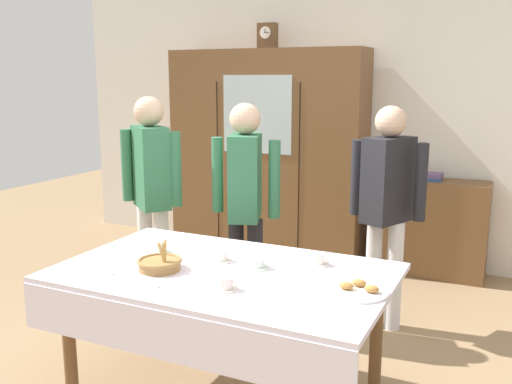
# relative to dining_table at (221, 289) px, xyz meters

# --- Properties ---
(ground_plane) EXTENTS (12.00, 12.00, 0.00)m
(ground_plane) POSITION_rel_dining_table_xyz_m (0.00, 0.24, -0.66)
(ground_plane) COLOR #997A56
(ground_plane) RESTS_ON ground
(back_wall) EXTENTS (6.40, 0.10, 2.70)m
(back_wall) POSITION_rel_dining_table_xyz_m (0.00, 2.89, 0.69)
(back_wall) COLOR silver
(back_wall) RESTS_ON ground
(dining_table) EXTENTS (1.76, 1.08, 0.76)m
(dining_table) POSITION_rel_dining_table_xyz_m (0.00, 0.00, 0.00)
(dining_table) COLOR brown
(dining_table) RESTS_ON ground
(wall_cabinet) EXTENTS (1.95, 0.46, 2.02)m
(wall_cabinet) POSITION_rel_dining_table_xyz_m (-0.90, 2.59, 0.35)
(wall_cabinet) COLOR brown
(wall_cabinet) RESTS_ON ground
(mantel_clock) EXTENTS (0.18, 0.11, 0.24)m
(mantel_clock) POSITION_rel_dining_table_xyz_m (-0.90, 2.59, 1.48)
(mantel_clock) COLOR brown
(mantel_clock) RESTS_ON wall_cabinet
(bookshelf_low) EXTENTS (0.95, 0.35, 0.87)m
(bookshelf_low) POSITION_rel_dining_table_xyz_m (0.70, 2.64, -0.23)
(bookshelf_low) COLOR brown
(bookshelf_low) RESTS_ON ground
(book_stack) EXTENTS (0.15, 0.21, 0.06)m
(book_stack) POSITION_rel_dining_table_xyz_m (0.70, 2.64, 0.24)
(book_stack) COLOR #2D5184
(book_stack) RESTS_ON bookshelf_low
(tea_cup_near_left) EXTENTS (0.13, 0.13, 0.06)m
(tea_cup_near_left) POSITION_rel_dining_table_xyz_m (0.14, -0.21, 0.12)
(tea_cup_near_left) COLOR white
(tea_cup_near_left) RESTS_ON dining_table
(tea_cup_far_right) EXTENTS (0.13, 0.13, 0.06)m
(tea_cup_far_right) POSITION_rel_dining_table_xyz_m (-0.48, 0.14, 0.12)
(tea_cup_far_right) COLOR silver
(tea_cup_far_right) RESTS_ON dining_table
(tea_cup_back_edge) EXTENTS (0.13, 0.13, 0.06)m
(tea_cup_back_edge) POSITION_rel_dining_table_xyz_m (-0.09, 0.16, 0.12)
(tea_cup_back_edge) COLOR white
(tea_cup_back_edge) RESTS_ON dining_table
(tea_cup_front_edge) EXTENTS (0.13, 0.13, 0.06)m
(tea_cup_front_edge) POSITION_rel_dining_table_xyz_m (0.42, 0.33, 0.12)
(tea_cup_front_edge) COLOR white
(tea_cup_front_edge) RESTS_ON dining_table
(tea_cup_mid_right) EXTENTS (0.13, 0.13, 0.06)m
(tea_cup_mid_right) POSITION_rel_dining_table_xyz_m (0.15, 0.14, 0.12)
(tea_cup_mid_right) COLOR silver
(tea_cup_mid_right) RESTS_ON dining_table
(bread_basket) EXTENTS (0.24, 0.24, 0.16)m
(bread_basket) POSITION_rel_dining_table_xyz_m (-0.31, -0.11, 0.13)
(bread_basket) COLOR #9E7542
(bread_basket) RESTS_ON dining_table
(pastry_plate) EXTENTS (0.28, 0.28, 0.05)m
(pastry_plate) POSITION_rel_dining_table_xyz_m (0.74, 0.02, 0.11)
(pastry_plate) COLOR white
(pastry_plate) RESTS_ON dining_table
(spoon_center) EXTENTS (0.12, 0.02, 0.01)m
(spoon_center) POSITION_rel_dining_table_xyz_m (-0.63, 0.37, 0.10)
(spoon_center) COLOR silver
(spoon_center) RESTS_ON dining_table
(spoon_back_edge) EXTENTS (0.12, 0.02, 0.01)m
(spoon_back_edge) POSITION_rel_dining_table_xyz_m (-0.51, -0.27, 0.10)
(spoon_back_edge) COLOR silver
(spoon_back_edge) RESTS_ON dining_table
(spoon_far_right) EXTENTS (0.12, 0.02, 0.01)m
(spoon_far_right) POSITION_rel_dining_table_xyz_m (-0.20, -0.32, 0.10)
(spoon_far_right) COLOR silver
(spoon_far_right) RESTS_ON dining_table
(person_behind_table_left) EXTENTS (0.52, 0.41, 1.58)m
(person_behind_table_left) POSITION_rel_dining_table_xyz_m (0.57, 1.34, 0.29)
(person_behind_table_left) COLOR silver
(person_behind_table_left) RESTS_ON ground
(person_by_cabinet) EXTENTS (0.52, 0.41, 1.59)m
(person_by_cabinet) POSITION_rel_dining_table_xyz_m (-0.34, 0.97, 0.30)
(person_by_cabinet) COLOR #232328
(person_by_cabinet) RESTS_ON ground
(person_behind_table_right) EXTENTS (0.52, 0.38, 1.63)m
(person_behind_table_right) POSITION_rel_dining_table_xyz_m (-1.09, 0.93, 0.33)
(person_behind_table_right) COLOR silver
(person_behind_table_right) RESTS_ON ground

